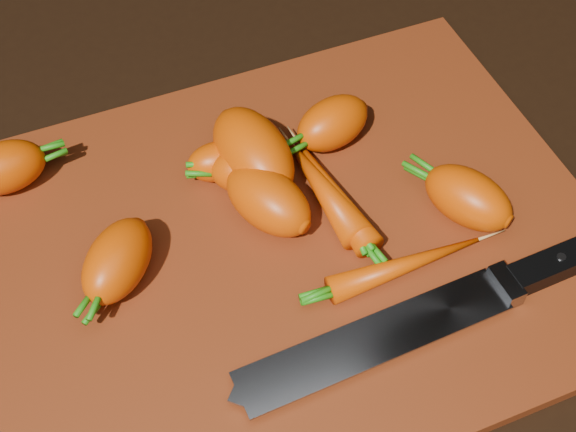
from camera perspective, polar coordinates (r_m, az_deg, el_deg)
name	(u,v)px	position (r m, az deg, el deg)	size (l,w,h in m)	color
ground	(293,250)	(0.67, 0.33, -2.46)	(2.00, 2.00, 0.01)	black
cutting_board	(293,243)	(0.66, 0.33, -1.91)	(0.50, 0.40, 0.01)	#62240D
carrot_0	(5,167)	(0.71, -19.49, 3.27)	(0.07, 0.04, 0.04)	#CC4404
carrot_1	(246,170)	(0.67, -3.02, 3.26)	(0.06, 0.04, 0.04)	#CC4404
carrot_2	(253,152)	(0.67, -2.50, 4.56)	(0.10, 0.06, 0.06)	#CC4404
carrot_3	(268,200)	(0.65, -1.42, 1.15)	(0.08, 0.05, 0.05)	#CC4404
carrot_4	(333,123)	(0.71, 3.19, 6.61)	(0.07, 0.04, 0.04)	#CC4404
carrot_5	(219,161)	(0.68, -4.96, 3.88)	(0.05, 0.03, 0.03)	#CC4404
carrot_6	(468,198)	(0.67, 12.68, 1.28)	(0.08, 0.05, 0.05)	#CC4404
carrot_7	(333,194)	(0.67, 3.24, 1.60)	(0.12, 0.03, 0.03)	#CC4404
carrot_8	(406,265)	(0.63, 8.36, -3.45)	(0.13, 0.02, 0.02)	#CC4404
carrot_9	(324,190)	(0.67, 2.57, 1.89)	(0.11, 0.03, 0.03)	#CC4404
carrot_10	(118,261)	(0.63, -12.03, -3.12)	(0.08, 0.05, 0.05)	#CC4404
knife	(400,329)	(0.60, 7.98, -7.98)	(0.35, 0.05, 0.02)	gray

